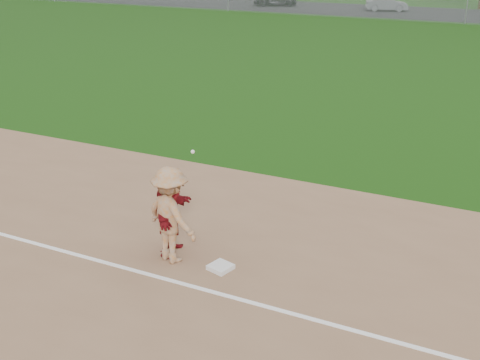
% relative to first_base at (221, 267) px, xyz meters
% --- Properties ---
extents(ground, '(160.00, 160.00, 0.00)m').
position_rel_first_base_xyz_m(ground, '(-0.32, 0.01, -0.07)').
color(ground, '#17410C').
rests_on(ground, ground).
extents(foul_line, '(60.00, 0.10, 0.01)m').
position_rel_first_base_xyz_m(foul_line, '(-0.32, -0.79, -0.04)').
color(foul_line, white).
rests_on(foul_line, infield_dirt).
extents(parking_asphalt, '(120.00, 10.00, 0.01)m').
position_rel_first_base_xyz_m(parking_asphalt, '(-0.32, 46.01, -0.06)').
color(parking_asphalt, black).
rests_on(parking_asphalt, ground).
extents(first_base, '(0.50, 0.50, 0.09)m').
position_rel_first_base_xyz_m(first_base, '(0.00, 0.00, 0.00)').
color(first_base, silver).
rests_on(first_base, infield_dirt).
extents(base_runner, '(0.88, 1.65, 1.70)m').
position_rel_first_base_xyz_m(base_runner, '(-1.23, 0.16, 0.80)').
color(base_runner, maroon).
rests_on(base_runner, infield_dirt).
extents(car_mid, '(3.85, 2.44, 1.20)m').
position_rel_first_base_xyz_m(car_mid, '(-7.69, 46.11, 0.54)').
color(car_mid, slate).
rests_on(car_mid, parking_asphalt).
extents(first_base_play, '(1.44, 1.10, 2.38)m').
position_rel_first_base_xyz_m(first_base_play, '(-1.04, -0.08, 0.94)').
color(first_base_play, '#949496').
rests_on(first_base_play, infield_dirt).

